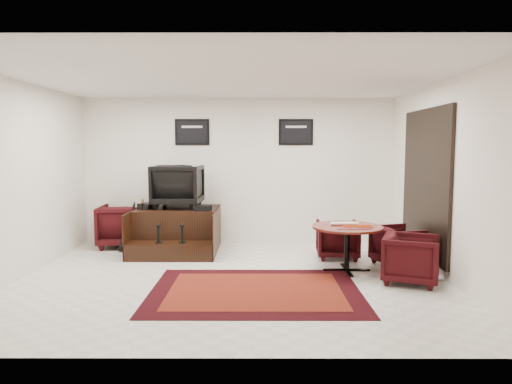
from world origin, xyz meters
TOP-DOWN VIEW (x-y plane):
  - ground at (0.00, 0.00)m, footprint 6.00×6.00m
  - room_shell at (0.41, 0.12)m, footprint 6.02×5.02m
  - area_rug at (0.33, -0.61)m, footprint 2.71×2.03m
  - shine_podium at (-1.09, 1.75)m, footprint 1.48×1.52m
  - shine_chair at (-1.09, 1.90)m, footprint 0.88×0.83m
  - shoes_pair at (-1.62, 1.72)m, footprint 0.30×0.34m
  - polish_kit at (-0.59, 1.48)m, footprint 0.32×0.26m
  - umbrella_black at (-1.95, 1.63)m, footprint 0.33×0.12m
  - umbrella_hooked at (-1.98, 1.72)m, footprint 0.34×0.13m
  - armchair_side at (-2.16, 2.08)m, footprint 0.91×0.86m
  - meeting_table at (1.70, 0.37)m, footprint 1.05×1.05m
  - table_chair_back at (1.71, 1.20)m, footprint 0.71×0.67m
  - table_chair_window at (2.58, 0.68)m, footprint 0.80×0.83m
  - table_chair_corner at (2.47, -0.23)m, footprint 0.88×0.91m
  - paper_roll at (1.67, 0.44)m, footprint 0.42×0.05m
  - table_clutter at (1.82, 0.26)m, footprint 0.57×0.32m

SIDE VIEW (x-z plane):
  - ground at x=0.00m, z-range 0.00..0.00m
  - area_rug at x=0.33m, z-range 0.00..0.01m
  - table_chair_window at x=2.58m, z-range 0.00..0.69m
  - table_chair_back at x=1.71m, z-range 0.00..0.70m
  - shine_podium at x=-1.09m, z-range -0.03..0.73m
  - table_chair_corner at x=2.47m, z-range 0.00..0.73m
  - armchair_side at x=-2.16m, z-range 0.00..0.87m
  - umbrella_black at x=-1.95m, z-range 0.00..0.89m
  - umbrella_hooked at x=-1.98m, z-range 0.00..0.92m
  - meeting_table at x=1.70m, z-range 0.26..0.94m
  - table_clutter at x=1.82m, z-range 0.69..0.70m
  - paper_roll at x=1.67m, z-range 0.69..0.74m
  - polish_kit at x=-0.59m, z-range 0.76..0.85m
  - shoes_pair at x=-1.62m, z-range 0.76..0.87m
  - shine_chair at x=-1.09m, z-range 0.76..1.64m
  - room_shell at x=0.41m, z-range 0.38..3.19m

